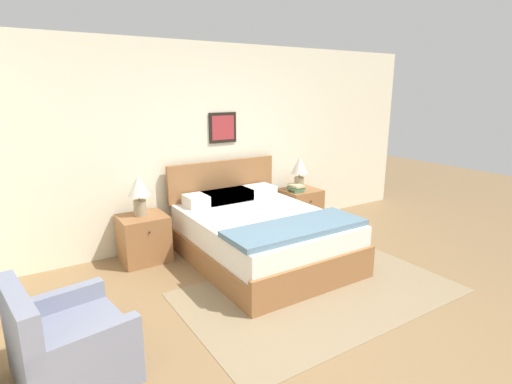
# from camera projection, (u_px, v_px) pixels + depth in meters

# --- Properties ---
(ground_plane) EXTENTS (16.00, 16.00, 0.00)m
(ground_plane) POSITION_uv_depth(u_px,v_px,m) (339.00, 335.00, 3.37)
(ground_plane) COLOR olive
(wall_back) EXTENTS (7.47, 0.09, 2.60)m
(wall_back) POSITION_uv_depth(u_px,v_px,m) (198.00, 145.00, 5.27)
(wall_back) COLOR beige
(wall_back) RESTS_ON ground_plane
(area_rug_main) EXTENTS (2.75, 1.68, 0.01)m
(area_rug_main) POSITION_uv_depth(u_px,v_px,m) (320.00, 292.00, 4.08)
(area_rug_main) COLOR #897556
(area_rug_main) RESTS_ON ground_plane
(bed) EXTENTS (1.58, 2.04, 1.08)m
(bed) POSITION_uv_depth(u_px,v_px,m) (261.00, 234.00, 4.79)
(bed) COLOR #936038
(bed) RESTS_ON ground_plane
(armchair) EXTENTS (0.82, 0.87, 0.77)m
(armchair) POSITION_uv_depth(u_px,v_px,m) (67.00, 346.00, 2.80)
(armchair) COLOR gray
(armchair) RESTS_ON ground_plane
(nightstand_near_window) EXTENTS (0.54, 0.52, 0.56)m
(nightstand_near_window) POSITION_uv_depth(u_px,v_px,m) (144.00, 238.00, 4.79)
(nightstand_near_window) COLOR #936038
(nightstand_near_window) RESTS_ON ground_plane
(nightstand_by_door) EXTENTS (0.54, 0.52, 0.56)m
(nightstand_by_door) POSITION_uv_depth(u_px,v_px,m) (300.00, 207.00, 6.03)
(nightstand_by_door) COLOR #936038
(nightstand_by_door) RESTS_ON ground_plane
(table_lamp_near_window) EXTENTS (0.25, 0.25, 0.49)m
(table_lamp_near_window) POSITION_uv_depth(u_px,v_px,m) (139.00, 190.00, 4.65)
(table_lamp_near_window) COLOR gray
(table_lamp_near_window) RESTS_ON nightstand_near_window
(table_lamp_by_door) EXTENTS (0.25, 0.25, 0.49)m
(table_lamp_by_door) POSITION_uv_depth(u_px,v_px,m) (299.00, 169.00, 5.90)
(table_lamp_by_door) COLOR gray
(table_lamp_by_door) RESTS_ON nightstand_by_door
(book_thick_bottom) EXTENTS (0.19, 0.24, 0.03)m
(book_thick_bottom) POSITION_uv_depth(u_px,v_px,m) (296.00, 190.00, 5.85)
(book_thick_bottom) COLOR #4C7551
(book_thick_bottom) RESTS_ON nightstand_by_door
(book_hardcover_middle) EXTENTS (0.19, 0.21, 0.04)m
(book_hardcover_middle) POSITION_uv_depth(u_px,v_px,m) (296.00, 188.00, 5.84)
(book_hardcover_middle) COLOR #4C7551
(book_hardcover_middle) RESTS_ON book_thick_bottom
(book_novel_upper) EXTENTS (0.16, 0.23, 0.03)m
(book_novel_upper) POSITION_uv_depth(u_px,v_px,m) (296.00, 186.00, 5.84)
(book_novel_upper) COLOR beige
(book_novel_upper) RESTS_ON book_hardcover_middle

